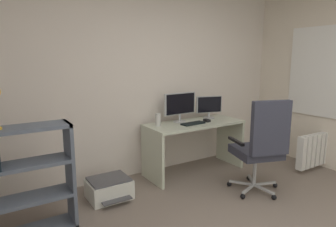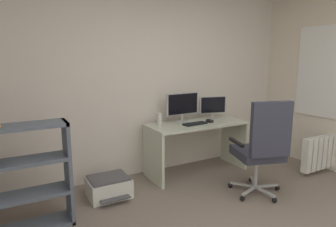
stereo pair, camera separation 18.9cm
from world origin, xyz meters
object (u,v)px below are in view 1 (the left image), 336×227
(computer_mouse, at_px, (207,120))
(radiator, at_px, (319,148))
(bookshelf, at_px, (2,186))
(keyboard, at_px, (193,123))
(desktop_speaker, at_px, (158,120))
(printer, at_px, (109,188))
(desk, at_px, (194,136))
(monitor_secondary, at_px, (209,106))
(monitor_main, at_px, (180,105))
(office_chair, at_px, (261,144))

(computer_mouse, bearing_deg, radiator, -27.89)
(computer_mouse, distance_m, bookshelf, 2.60)
(computer_mouse, bearing_deg, keyboard, -173.26)
(desktop_speaker, relative_size, printer, 0.36)
(keyboard, xyz_separation_m, computer_mouse, (0.26, 0.03, 0.01))
(desk, xyz_separation_m, monitor_secondary, (0.36, 0.13, 0.38))
(monitor_main, relative_size, bookshelf, 0.51)
(monitor_secondary, height_order, keyboard, monitor_secondary)
(monitor_main, bearing_deg, printer, -167.80)
(computer_mouse, height_order, printer, computer_mouse)
(monitor_secondary, xyz_separation_m, computer_mouse, (-0.19, -0.19, -0.17))
(monitor_main, xyz_separation_m, radiator, (1.80, -1.00, -0.67))
(keyboard, distance_m, bookshelf, 2.34)
(computer_mouse, bearing_deg, bookshelf, -170.97)
(keyboard, relative_size, bookshelf, 0.34)
(office_chair, height_order, printer, office_chair)
(desktop_speaker, relative_size, bookshelf, 0.17)
(keyboard, distance_m, printer, 1.38)
(computer_mouse, height_order, office_chair, office_chair)
(desk, height_order, monitor_secondary, monitor_secondary)
(monitor_main, height_order, computer_mouse, monitor_main)
(desktop_speaker, bearing_deg, monitor_main, 7.04)
(desktop_speaker, distance_m, office_chair, 1.33)
(radiator, bearing_deg, desk, 151.95)
(desktop_speaker, bearing_deg, radiator, -23.60)
(printer, bearing_deg, keyboard, 1.85)
(desktop_speaker, relative_size, radiator, 0.18)
(bookshelf, distance_m, radiator, 4.07)
(keyboard, bearing_deg, bookshelf, -175.87)
(office_chair, bearing_deg, desktop_speaker, 125.22)
(monitor_main, bearing_deg, desktop_speaker, -172.96)
(office_chair, bearing_deg, computer_mouse, 92.35)
(office_chair, bearing_deg, monitor_secondary, 82.17)
(keyboard, bearing_deg, computer_mouse, 1.58)
(monitor_main, distance_m, desktop_speaker, 0.42)
(monitor_secondary, bearing_deg, desktop_speaker, -177.01)
(keyboard, bearing_deg, radiator, -28.52)
(keyboard, distance_m, desktop_speaker, 0.49)
(monitor_main, relative_size, office_chair, 0.45)
(desk, bearing_deg, bookshelf, -170.28)
(keyboard, bearing_deg, monitor_main, 104.39)
(monitor_secondary, relative_size, printer, 0.85)
(office_chair, height_order, bookshelf, office_chair)
(bookshelf, height_order, radiator, bookshelf)
(printer, bearing_deg, monitor_secondary, 8.47)
(monitor_main, bearing_deg, computer_mouse, -29.15)
(bookshelf, bearing_deg, office_chair, -12.54)
(desk, bearing_deg, printer, -174.72)
(monitor_main, bearing_deg, keyboard, -71.65)
(desk, relative_size, keyboard, 4.13)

